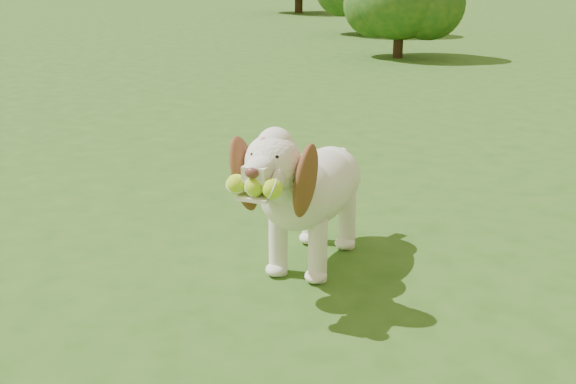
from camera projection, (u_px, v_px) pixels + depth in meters
The scene contains 2 objects.
ground at pixel (240, 296), 3.14m from camera, with size 80.00×80.00×0.00m, color #274E16.
dog at pixel (307, 186), 3.32m from camera, with size 0.61×1.15×0.76m.
Camera 1 is at (1.94, -2.09, 1.41)m, focal length 45.00 mm.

